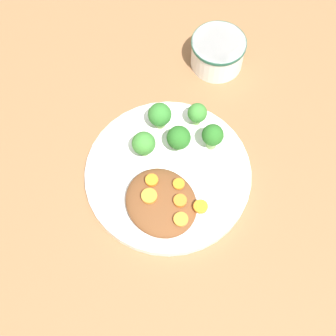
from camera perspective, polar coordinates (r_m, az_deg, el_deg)
name	(u,v)px	position (r m, az deg, el deg)	size (l,w,h in m)	color
ground_plane	(168,176)	(0.79, 0.00, -1.00)	(4.00, 4.00, 0.00)	#8C603D
plate	(168,173)	(0.78, 0.00, -0.65)	(0.28, 0.28, 0.02)	white
dip_bowl	(218,51)	(0.89, 6.09, 13.95)	(0.10, 0.10, 0.06)	white
stew_mound	(161,202)	(0.74, -0.83, -4.22)	(0.12, 0.11, 0.03)	brown
broccoli_floret_0	(179,138)	(0.77, 1.32, 3.68)	(0.04, 0.04, 0.05)	#7FA85B
broccoli_floret_1	(144,144)	(0.76, -2.98, 2.97)	(0.04, 0.04, 0.05)	#7FA85B
broccoli_floret_2	(160,115)	(0.79, -1.02, 6.45)	(0.04, 0.04, 0.05)	#759E51
broccoli_floret_3	(197,113)	(0.80, 3.59, 6.66)	(0.03, 0.03, 0.05)	#7FA85B
broccoli_floret_4	(211,134)	(0.77, 5.25, 4.16)	(0.04, 0.04, 0.05)	#7FA85B
carrot_slice_0	(152,180)	(0.73, -2.00, -1.50)	(0.02, 0.02, 0.01)	orange
carrot_slice_1	(200,207)	(0.72, 3.87, -4.80)	(0.02, 0.02, 0.00)	orange
carrot_slice_2	(179,184)	(0.73, 1.31, -1.95)	(0.02, 0.02, 0.00)	orange
carrot_slice_3	(149,196)	(0.72, -2.30, -3.44)	(0.02, 0.02, 0.01)	orange
carrot_slice_4	(181,219)	(0.71, 1.58, -6.27)	(0.02, 0.02, 0.00)	orange
carrot_slice_5	(180,201)	(0.72, 1.48, -4.01)	(0.02, 0.02, 0.01)	orange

